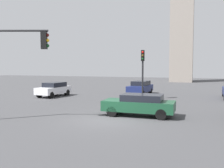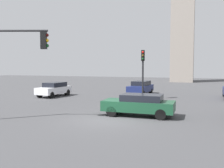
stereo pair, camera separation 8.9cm
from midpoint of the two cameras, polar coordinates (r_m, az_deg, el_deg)
name	(u,v)px [view 1 (the left image)]	position (r m, az deg, el deg)	size (l,w,h in m)	color
ground_plane	(107,120)	(15.27, -1.20, -7.96)	(103.19, 103.19, 0.00)	#424244
traffic_light_0	(143,65)	(24.04, 6.68, 4.20)	(0.37, 0.48, 4.58)	black
traffic_light_2	(15,53)	(15.98, -20.77, 6.33)	(3.50, 1.31, 5.51)	black
car_0	(140,87)	(28.38, 6.19, -0.75)	(2.19, 4.38, 1.46)	navy
car_2	(139,104)	(16.41, 5.92, -4.47)	(4.47, 1.80, 1.38)	#19472D
car_3	(54,89)	(27.06, -12.82, -1.09)	(2.15, 4.09, 1.43)	silver
skyline_tower	(182,10)	(51.92, 15.23, 15.43)	(4.13, 4.13, 26.82)	gray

